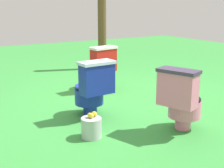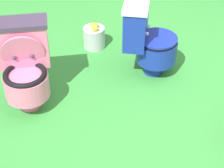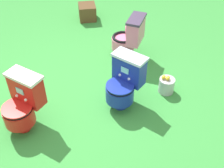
% 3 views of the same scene
% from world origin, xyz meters
% --- Properties ---
extents(ground, '(14.00, 14.00, 0.00)m').
position_xyz_m(ground, '(0.00, 0.00, 0.00)').
color(ground, green).
extents(toilet_pink, '(0.54, 0.60, 0.73)m').
position_xyz_m(toilet_pink, '(-1.37, -0.01, 0.37)').
color(toilet_pink, pink).
rests_on(toilet_pink, ground).
extents(toilet_blue, '(0.51, 0.44, 0.73)m').
position_xyz_m(toilet_blue, '(-0.44, 0.60, 0.37)').
color(toilet_blue, '#192D9E').
rests_on(toilet_blue, ground).
extents(lemon_bucket, '(0.22, 0.22, 0.28)m').
position_xyz_m(lemon_bucket, '(-1.02, 0.93, 0.12)').
color(lemon_bucket, '#B7B7BF').
rests_on(lemon_bucket, ground).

